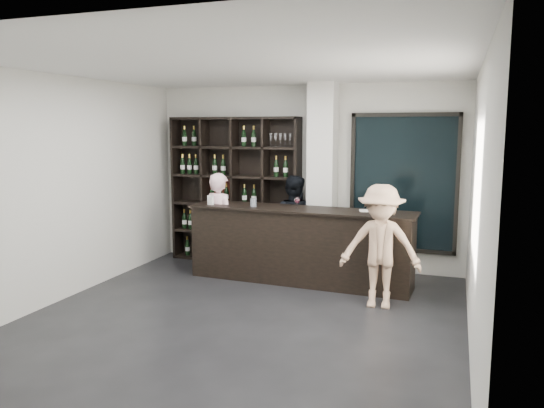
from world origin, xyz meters
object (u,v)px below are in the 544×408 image
at_px(tasting_counter, 299,245).
at_px(taster_black, 293,223).
at_px(customer, 380,246).
at_px(wine_shelf, 235,190).
at_px(taster_pink, 220,223).

relative_size(tasting_counter, taster_black, 2.21).
height_order(taster_black, customer, customer).
distance_m(tasting_counter, customer, 1.45).
bearing_deg(wine_shelf, tasting_counter, -31.09).
relative_size(wine_shelf, taster_black, 1.61).
distance_m(wine_shelf, tasting_counter, 1.71).
xyz_separation_m(wine_shelf, customer, (2.60, -1.52, -0.43)).
relative_size(wine_shelf, tasting_counter, 0.73).
xyz_separation_m(taster_pink, customer, (2.55, -0.80, -0.00)).
distance_m(wine_shelf, taster_black, 1.16).
bearing_deg(customer, taster_pink, 160.12).
bearing_deg(taster_black, taster_pink, 29.25).
xyz_separation_m(tasting_counter, taster_black, (-0.30, 0.65, 0.20)).
distance_m(wine_shelf, taster_pink, 0.83).
distance_m(wine_shelf, customer, 3.04).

